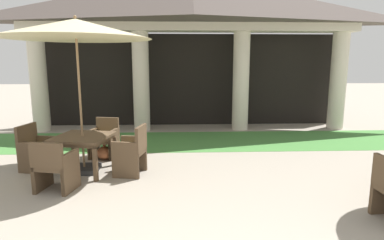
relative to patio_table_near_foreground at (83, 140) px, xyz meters
name	(u,v)px	position (x,y,z in m)	size (l,w,h in m)	color
background_pavilion	(191,15)	(2.24, 3.93, 2.87)	(10.40, 2.58, 4.60)	beige
lawn_strip	(194,141)	(2.24, 2.33, -0.61)	(12.20, 2.23, 0.01)	#47843D
patio_table_near_foreground	(83,140)	(0.00, 0.00, 0.00)	(1.16, 1.16, 0.71)	brown
patio_umbrella_near_foreground	(76,30)	(0.00, 0.00, 2.04)	(2.73, 2.73, 2.92)	#2D2D2D
patio_chair_near_foreground_west	(37,149)	(-0.96, 0.19, -0.21)	(0.65, 0.70, 0.89)	brown
patio_chair_near_foreground_south	(55,167)	(-0.19, -0.95, -0.20)	(0.66, 0.62, 0.87)	brown
patio_chair_near_foreground_north	(104,140)	(0.19, 0.95, -0.22)	(0.64, 0.62, 0.86)	brown
patio_chair_near_foreground_east	(132,152)	(0.95, -0.19, -0.19)	(0.61, 0.64, 0.94)	brown
terracotta_urn	(105,153)	(0.22, 0.78, -0.47)	(0.34, 0.34, 0.36)	#9E5633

